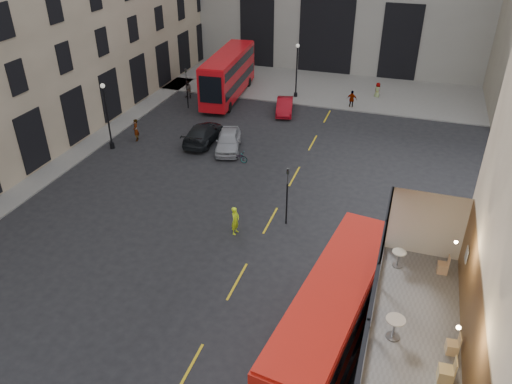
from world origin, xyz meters
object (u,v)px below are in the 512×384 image
(bus_far, at_px, (228,73))
(car_a, at_px, (228,141))
(pedestrian_d, at_px, (378,90))
(pedestrian_b, at_px, (225,86))
(street_lamp_b, at_px, (296,74))
(bus_near, at_px, (333,319))
(car_c, at_px, (203,133))
(street_lamp_a, at_px, (108,120))
(pedestrian_e, at_px, (136,130))
(cafe_chair_d, at_px, (443,267))
(pedestrian_a, at_px, (188,89))
(cyclist, at_px, (235,221))
(traffic_light_near, at_px, (287,189))
(cafe_chair_c, at_px, (452,347))
(bicycle, at_px, (237,156))
(cafe_table_mid, at_px, (395,325))
(pedestrian_c, at_px, (352,99))
(traffic_light_far, at_px, (187,83))
(car_b, at_px, (285,106))
(cafe_chair_b, at_px, (446,374))
(cafe_table_far, at_px, (399,256))

(bus_far, bearing_deg, car_a, -69.26)
(car_a, height_order, pedestrian_d, car_a)
(pedestrian_b, bearing_deg, street_lamp_b, -13.97)
(bus_near, distance_m, bus_far, 33.50)
(bus_far, distance_m, car_c, 10.86)
(street_lamp_a, distance_m, car_a, 9.44)
(pedestrian_e, relative_size, cafe_chair_d, 2.38)
(pedestrian_a, bearing_deg, pedestrian_d, 27.67)
(car_a, distance_m, cyclist, 11.51)
(traffic_light_near, height_order, pedestrian_d, traffic_light_near)
(street_lamp_a, bearing_deg, car_a, 16.69)
(cafe_chair_d, bearing_deg, street_lamp_b, 114.00)
(bus_far, xyz_separation_m, cafe_chair_c, (20.03, -32.06, 2.35))
(street_lamp_b, distance_m, cafe_chair_c, 36.80)
(street_lamp_b, bearing_deg, pedestrian_e, -125.16)
(car_a, relative_size, bicycle, 2.79)
(pedestrian_e, height_order, cafe_table_mid, cafe_table_mid)
(pedestrian_c, height_order, cafe_table_mid, cafe_table_mid)
(traffic_light_far, relative_size, pedestrian_d, 2.48)
(cafe_chair_d, bearing_deg, pedestrian_e, 145.57)
(pedestrian_a, bearing_deg, street_lamp_a, -84.99)
(pedestrian_c, xyz_separation_m, pedestrian_d, (1.99, 3.69, -0.09))
(street_lamp_b, xyz_separation_m, pedestrian_e, (-9.89, -14.04, -1.47))
(pedestrian_e, xyz_separation_m, cafe_chair_d, (23.24, -15.93, 3.91))
(car_b, distance_m, cafe_chair_b, 33.93)
(car_a, xyz_separation_m, cafe_chair_d, (15.44, -16.65, 4.06))
(bus_far, height_order, cafe_chair_d, cafe_chair_d)
(pedestrian_b, distance_m, pedestrian_e, 12.96)
(pedestrian_b, bearing_deg, car_a, -93.36)
(pedestrian_e, bearing_deg, cyclist, 27.48)
(pedestrian_a, bearing_deg, car_c, -49.63)
(pedestrian_d, xyz_separation_m, cafe_table_far, (3.91, -32.64, 4.29))
(traffic_light_far, height_order, car_b, traffic_light_far)
(street_lamp_b, relative_size, bus_far, 0.47)
(street_lamp_b, distance_m, pedestrian_e, 17.24)
(car_a, relative_size, cafe_table_mid, 5.61)
(car_a, xyz_separation_m, car_c, (-2.49, 0.74, -0.02))
(pedestrian_c, bearing_deg, car_c, 52.23)
(car_b, height_order, pedestrian_c, pedestrian_c)
(pedestrian_b, bearing_deg, pedestrian_a, -172.54)
(bus_far, relative_size, pedestrian_a, 6.29)
(street_lamp_a, height_order, car_a, street_lamp_a)
(bus_far, distance_m, pedestrian_d, 14.93)
(car_b, bearing_deg, bus_near, -83.52)
(traffic_light_near, bearing_deg, car_a, 129.26)
(street_lamp_a, relative_size, street_lamp_b, 1.00)
(cafe_table_mid, relative_size, cafe_chair_c, 1.06)
(bicycle, relative_size, pedestrian_a, 0.91)
(pedestrian_a, relative_size, cafe_chair_b, 1.95)
(bus_near, relative_size, pedestrian_d, 7.09)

